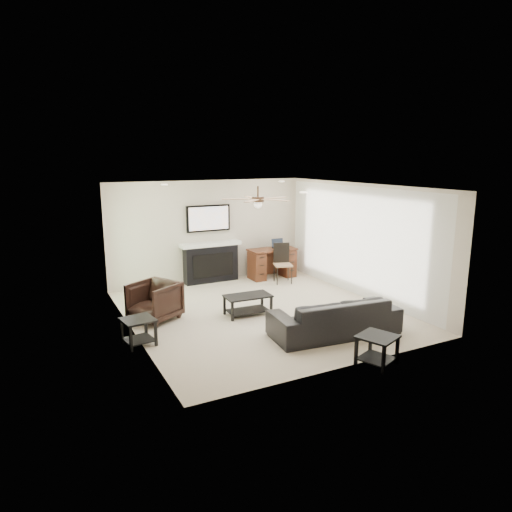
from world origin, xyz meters
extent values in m
plane|color=beige|center=(0.00, 0.00, 0.00)|extent=(5.50, 5.50, 0.00)
cube|color=white|center=(0.00, 0.00, 2.50)|extent=(5.00, 5.50, 0.04)
cube|color=#C0B3A2|center=(0.00, 2.75, 1.25)|extent=(5.00, 0.04, 2.50)
cube|color=#C0B3A2|center=(0.00, -2.75, 1.25)|extent=(5.00, 0.04, 2.50)
cube|color=#C0B3A2|center=(-2.50, 0.00, 1.25)|extent=(0.04, 5.50, 2.50)
cube|color=#C0B3A2|center=(2.50, 0.00, 1.25)|extent=(0.04, 5.50, 2.50)
cube|color=white|center=(2.45, 0.10, 1.23)|extent=(0.04, 5.10, 2.40)
cube|color=#93BC89|center=(-2.46, 1.55, 1.05)|extent=(0.04, 1.80, 2.10)
cylinder|color=#382619|center=(0.00, 0.10, 2.25)|extent=(1.40, 1.40, 0.30)
imported|color=black|center=(0.61, -1.63, 0.33)|extent=(2.33, 1.11, 0.66)
imported|color=black|center=(-1.99, 0.52, 0.37)|extent=(1.10, 1.09, 0.74)
cube|color=black|center=(-0.29, -0.03, 0.20)|extent=(0.92, 0.54, 0.40)
cube|color=black|center=(0.46, -2.88, 0.23)|extent=(0.67, 0.67, 0.45)
cube|color=black|center=(-2.54, -0.53, 0.23)|extent=(0.57, 0.57, 0.45)
cube|color=black|center=(-0.02, 2.58, 0.95)|extent=(1.52, 0.34, 1.91)
cube|color=#3D200F|center=(1.52, 2.25, 0.38)|extent=(1.22, 0.56, 0.76)
cube|color=black|center=(1.52, 1.70, 0.48)|extent=(0.53, 0.55, 0.97)
cube|color=black|center=(1.72, 2.23, 0.88)|extent=(0.33, 0.24, 0.23)
camera|label=1|loc=(-4.04, -7.71, 3.03)|focal=32.00mm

